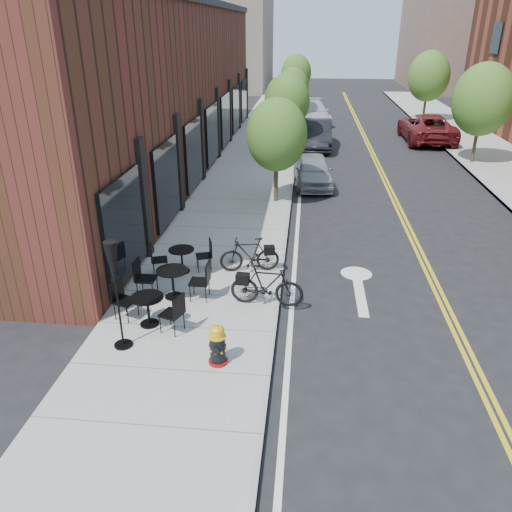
{
  "coord_description": "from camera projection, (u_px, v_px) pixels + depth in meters",
  "views": [
    {
      "loc": [
        0.5,
        -9.15,
        6.17
      ],
      "look_at": [
        -0.64,
        2.0,
        1.0
      ],
      "focal_mm": 35.0,
      "sensor_mm": 36.0,
      "label": 1
    }
  ],
  "objects": [
    {
      "name": "building_near",
      "position": [
        155.0,
        91.0,
        22.67
      ],
      "size": [
        5.0,
        28.0,
        7.0
      ],
      "primitive_type": "cube",
      "color": "#432515",
      "rests_on": "ground"
    },
    {
      "name": "parked_car_b",
      "position": [
        316.0,
        134.0,
        27.49
      ],
      "size": [
        1.62,
        4.6,
        1.51
      ],
      "primitive_type": "imported",
      "rotation": [
        0.0,
        0.0,
        0.0
      ],
      "color": "black",
      "rests_on": "ground"
    },
    {
      "name": "parked_car_far",
      "position": [
        427.0,
        128.0,
        29.05
      ],
      "size": [
        2.67,
        5.72,
        1.59
      ],
      "primitive_type": "imported",
      "rotation": [
        0.0,
        0.0,
        3.15
      ],
      "color": "maroon",
      "rests_on": "ground"
    },
    {
      "name": "bg_building_right",
      "position": [
        461.0,
        28.0,
        52.07
      ],
      "size": [
        10.0,
        16.0,
        12.0
      ],
      "primitive_type": "cube",
      "color": "brown",
      "rests_on": "ground"
    },
    {
      "name": "tree_near_a",
      "position": [
        277.0,
        135.0,
        17.99
      ],
      "size": [
        2.2,
        2.2,
        3.81
      ],
      "color": "#382B1E",
      "rests_on": "sidewalk_near"
    },
    {
      "name": "bicycle_right",
      "position": [
        267.0,
        285.0,
        11.7
      ],
      "size": [
        1.76,
        0.6,
        1.04
      ],
      "primitive_type": "imported",
      "rotation": [
        0.0,
        0.0,
        1.51
      ],
      "color": "black",
      "rests_on": "sidewalk_near"
    },
    {
      "name": "tree_near_d",
      "position": [
        296.0,
        73.0,
        39.59
      ],
      "size": [
        2.4,
        2.4,
        4.11
      ],
      "color": "#382B1E",
      "rests_on": "sidewalk_near"
    },
    {
      "name": "fire_hydrant",
      "position": [
        218.0,
        345.0,
        9.7
      ],
      "size": [
        0.42,
        0.42,
        0.88
      ],
      "rotation": [
        0.0,
        0.0,
        -0.1
      ],
      "color": "maroon",
      "rests_on": "sidewalk_near"
    },
    {
      "name": "patio_umbrella",
      "position": [
        114.0,
        273.0,
        9.69
      ],
      "size": [
        0.38,
        0.38,
        2.35
      ],
      "color": "black",
      "rests_on": "sidewalk_near"
    },
    {
      "name": "bicycle_left",
      "position": [
        250.0,
        255.0,
        13.37
      ],
      "size": [
        1.66,
        0.73,
        0.96
      ],
      "primitive_type": "imported",
      "rotation": [
        0.0,
        0.0,
        -1.39
      ],
      "color": "black",
      "rests_on": "sidewalk_near"
    },
    {
      "name": "ground",
      "position": [
        276.0,
        337.0,
        10.9
      ],
      "size": [
        120.0,
        120.0,
        0.0
      ],
      "primitive_type": "plane",
      "color": "black",
      "rests_on": "ground"
    },
    {
      "name": "bg_building_left",
      "position": [
        231.0,
        38.0,
        52.89
      ],
      "size": [
        8.0,
        14.0,
        10.0
      ],
      "primitive_type": "cube",
      "color": "#726656",
      "rests_on": "ground"
    },
    {
      "name": "bistro_set_a",
      "position": [
        148.0,
        306.0,
        10.95
      ],
      "size": [
        1.72,
        0.98,
        0.91
      ],
      "rotation": [
        0.0,
        0.0,
        -0.35
      ],
      "color": "black",
      "rests_on": "sidewalk_near"
    },
    {
      "name": "bistro_set_b",
      "position": [
        173.0,
        279.0,
        12.07
      ],
      "size": [
        1.77,
        0.78,
        0.96
      ],
      "rotation": [
        0.0,
        0.0,
        -0.01
      ],
      "color": "black",
      "rests_on": "sidewalk_near"
    },
    {
      "name": "tree_far_b",
      "position": [
        483.0,
        100.0,
        23.27
      ],
      "size": [
        2.8,
        2.8,
        4.62
      ],
      "color": "#382B1E",
      "rests_on": "sidewalk_far"
    },
    {
      "name": "sidewalk_near",
      "position": [
        243.0,
        193.0,
        20.09
      ],
      "size": [
        4.0,
        70.0,
        0.12
      ],
      "primitive_type": "cube",
      "color": "#9E9B93",
      "rests_on": "ground"
    },
    {
      "name": "tree_near_b",
      "position": [
        287.0,
        102.0,
        25.17
      ],
      "size": [
        2.3,
        2.3,
        3.98
      ],
      "color": "#382B1E",
      "rests_on": "sidewalk_near"
    },
    {
      "name": "tree_near_c",
      "position": [
        292.0,
        88.0,
        32.47
      ],
      "size": [
        2.1,
        2.1,
        3.67
      ],
      "color": "#382B1E",
      "rests_on": "sidewalk_near"
    },
    {
      "name": "parked_car_c",
      "position": [
        313.0,
        113.0,
        34.49
      ],
      "size": [
        2.67,
        5.3,
        1.48
      ],
      "primitive_type": "imported",
      "rotation": [
        0.0,
        0.0,
        0.12
      ],
      "color": "silver",
      "rests_on": "ground"
    },
    {
      "name": "tree_far_c",
      "position": [
        429.0,
        76.0,
        34.11
      ],
      "size": [
        2.8,
        2.8,
        4.62
      ],
      "color": "#382B1E",
      "rests_on": "sidewalk_far"
    },
    {
      "name": "bistro_set_c",
      "position": [
        182.0,
        257.0,
        13.35
      ],
      "size": [
        1.63,
        0.87,
        0.86
      ],
      "rotation": [
        0.0,
        0.0,
        0.31
      ],
      "color": "black",
      "rests_on": "sidewalk_near"
    },
    {
      "name": "parked_car_a",
      "position": [
        313.0,
        170.0,
        21.02
      ],
      "size": [
        1.87,
        3.91,
        1.29
      ],
      "primitive_type": "imported",
      "rotation": [
        0.0,
        0.0,
        0.09
      ],
      "color": "gray",
      "rests_on": "ground"
    }
  ]
}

